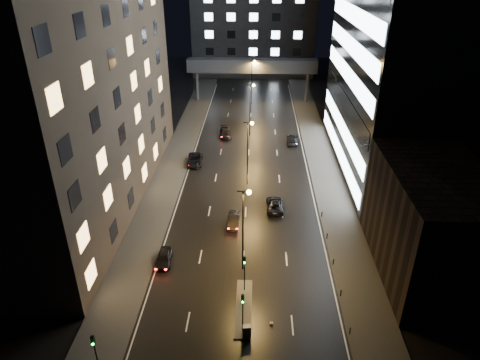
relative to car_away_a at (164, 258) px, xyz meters
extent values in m
plane|color=black|center=(8.95, 31.20, -0.66)|extent=(160.00, 160.00, 0.00)
cube|color=#383533|center=(-3.55, 26.20, -0.59)|extent=(5.00, 110.00, 0.15)
cube|color=#383533|center=(21.45, 26.20, -0.59)|extent=(5.00, 110.00, 0.15)
cube|color=#2D2319|center=(-13.55, 15.20, 19.34)|extent=(15.00, 48.00, 40.00)
cube|color=black|center=(28.95, 0.20, 5.34)|extent=(10.00, 18.00, 12.00)
cube|color=black|center=(33.95, 27.20, 21.84)|extent=(20.00, 36.00, 45.00)
cube|color=#333335|center=(8.95, 89.20, 11.84)|extent=(34.00, 14.00, 25.00)
cube|color=#333335|center=(8.95, 61.20, 7.84)|extent=(30.00, 3.00, 3.00)
cylinder|color=#333335|center=(-4.05, 61.20, 2.84)|extent=(0.80, 0.80, 7.00)
cylinder|color=#333335|center=(21.95, 61.20, 2.84)|extent=(0.80, 0.80, 7.00)
cube|color=#383533|center=(9.25, -6.80, -0.59)|extent=(1.60, 8.00, 0.15)
cylinder|color=black|center=(9.25, -4.30, 1.24)|extent=(0.12, 0.12, 3.50)
cube|color=black|center=(9.25, -4.30, 3.44)|extent=(0.28, 0.22, 0.90)
sphere|color=#0CFF33|center=(9.25, -4.44, 3.16)|extent=(0.18, 0.18, 0.18)
cylinder|color=black|center=(9.25, -9.80, 1.24)|extent=(0.12, 0.12, 3.50)
cube|color=black|center=(9.25, -9.80, 3.44)|extent=(0.28, 0.22, 0.90)
sphere|color=#0CFF33|center=(9.25, -9.94, 3.16)|extent=(0.18, 0.18, 0.18)
cylinder|color=black|center=(-2.55, -14.80, 1.09)|extent=(0.12, 0.12, 3.50)
cube|color=black|center=(-2.55, -14.80, 3.29)|extent=(0.28, 0.22, 0.90)
sphere|color=#0CFF33|center=(-2.55, -14.94, 3.01)|extent=(0.18, 0.18, 0.18)
cylinder|color=black|center=(19.15, -9.80, -0.21)|extent=(0.12, 0.12, 0.90)
cylinder|color=black|center=(19.15, -4.80, -0.21)|extent=(0.12, 0.12, 0.90)
cylinder|color=black|center=(19.15, 0.20, -0.21)|extent=(0.12, 0.12, 0.90)
cylinder|color=black|center=(19.15, 5.20, -0.21)|extent=(0.12, 0.12, 0.90)
cylinder|color=black|center=(19.15, 10.20, -0.21)|extent=(0.12, 0.12, 0.90)
cylinder|color=black|center=(8.95, -0.80, 4.34)|extent=(0.18, 0.18, 10.00)
cylinder|color=black|center=(8.95, -0.80, 9.34)|extent=(1.20, 0.12, 0.12)
sphere|color=#FF9E38|center=(9.55, -0.80, 9.24)|extent=(0.50, 0.50, 0.50)
cylinder|color=black|center=(8.95, 19.20, 4.34)|extent=(0.18, 0.18, 10.00)
cylinder|color=black|center=(8.95, 19.20, 9.34)|extent=(1.20, 0.12, 0.12)
sphere|color=#FF9E38|center=(9.55, 19.20, 9.24)|extent=(0.50, 0.50, 0.50)
cylinder|color=black|center=(8.95, 39.20, 4.34)|extent=(0.18, 0.18, 10.00)
cylinder|color=black|center=(8.95, 39.20, 9.34)|extent=(1.20, 0.12, 0.12)
sphere|color=#FF9E38|center=(9.55, 39.20, 9.24)|extent=(0.50, 0.50, 0.50)
cylinder|color=black|center=(8.95, 59.20, 4.34)|extent=(0.18, 0.18, 10.00)
cylinder|color=black|center=(8.95, 59.20, 9.34)|extent=(1.20, 0.12, 0.12)
sphere|color=#FF9E38|center=(9.55, 59.20, 9.24)|extent=(0.50, 0.50, 0.50)
imported|color=black|center=(0.00, 0.00, 0.00)|extent=(1.84, 3.98, 1.32)
imported|color=black|center=(7.45, 8.13, 0.02)|extent=(1.60, 4.16, 1.35)
imported|color=black|center=(-0.05, 26.12, 0.07)|extent=(2.65, 5.34, 1.45)
imported|color=black|center=(4.26, 38.54, 0.07)|extent=(2.73, 5.29, 1.47)
imported|color=black|center=(12.94, 12.23, 0.02)|extent=(2.25, 4.88, 1.36)
imported|color=black|center=(16.94, 35.87, 0.04)|extent=(2.36, 4.99, 1.40)
cube|color=#4C4C4F|center=(9.65, -10.50, 0.15)|extent=(0.80, 0.57, 1.31)
cone|color=#EC520C|center=(11.95, -8.90, -0.42)|extent=(0.52, 0.52, 0.49)
camera|label=1|loc=(10.16, -38.46, 30.53)|focal=32.00mm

